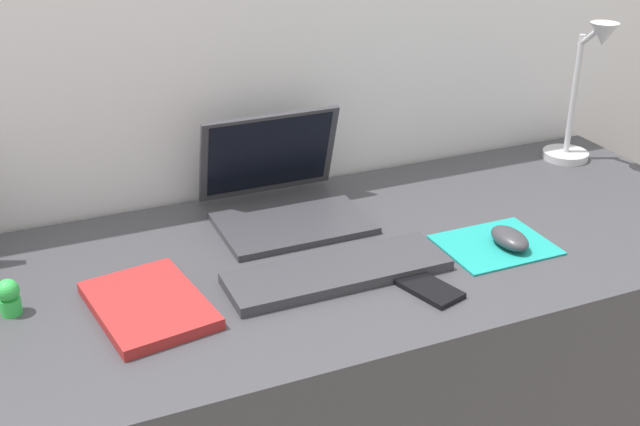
% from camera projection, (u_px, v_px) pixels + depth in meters
% --- Properties ---
extents(back_wall, '(2.99, 0.05, 1.46)m').
position_uv_depth(back_wall, '(255.00, 187.00, 1.82)').
color(back_wall, silver).
rests_on(back_wall, ground_plane).
extents(desk, '(1.79, 0.67, 0.74)m').
position_uv_depth(desk, '(319.00, 410.00, 1.66)').
color(desk, '#38383D').
rests_on(desk, ground_plane).
extents(laptop, '(0.30, 0.27, 0.21)m').
position_uv_depth(laptop, '(284.00, 191.00, 1.65)').
color(laptop, '#333338').
rests_on(laptop, desk).
extents(keyboard, '(0.41, 0.13, 0.02)m').
position_uv_depth(keyboard, '(338.00, 271.00, 1.43)').
color(keyboard, '#333338').
rests_on(keyboard, desk).
extents(mousepad, '(0.21, 0.17, 0.00)m').
position_uv_depth(mousepad, '(495.00, 245.00, 1.54)').
color(mousepad, teal).
rests_on(mousepad, desk).
extents(mouse, '(0.06, 0.10, 0.03)m').
position_uv_depth(mouse, '(510.00, 238.00, 1.52)').
color(mouse, '#333338').
rests_on(mouse, mousepad).
extents(cell_phone, '(0.10, 0.14, 0.01)m').
position_uv_depth(cell_phone, '(426.00, 287.00, 1.39)').
color(cell_phone, black).
rests_on(cell_phone, desk).
extents(desk_lamp, '(0.11, 0.15, 0.35)m').
position_uv_depth(desk_lamp, '(582.00, 97.00, 1.86)').
color(desk_lamp, '#B7B7BC').
rests_on(desk_lamp, desk).
extents(notebook_pad, '(0.20, 0.26, 0.02)m').
position_uv_depth(notebook_pad, '(149.00, 305.00, 1.33)').
color(notebook_pad, maroon).
rests_on(notebook_pad, desk).
extents(toy_figurine_green, '(0.04, 0.04, 0.06)m').
position_uv_depth(toy_figurine_green, '(9.00, 297.00, 1.31)').
color(toy_figurine_green, green).
rests_on(toy_figurine_green, desk).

